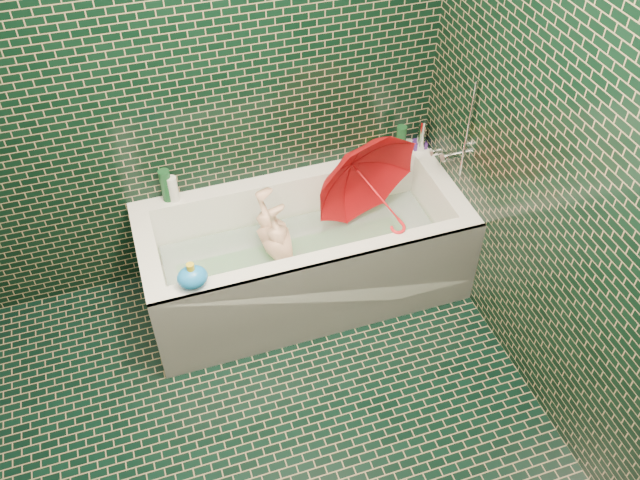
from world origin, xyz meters
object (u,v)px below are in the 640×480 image
object	(u,v)px
rubber_duck	(378,151)
bath_toy	(192,277)
umbrella	(377,194)
bathtub	(305,262)
child	(283,254)

from	to	relation	value
rubber_duck	bath_toy	size ratio (longest dim) A/B	0.83
umbrella	bathtub	bearing A→B (deg)	162.69
child	rubber_duck	distance (m)	0.80
bathtub	child	world-z (taller)	bathtub
bathtub	child	xyz separation A→B (m)	(-0.12, 0.00, 0.10)
bathtub	child	distance (m)	0.16
child	bath_toy	size ratio (longest dim) A/B	5.08
bathtub	rubber_duck	distance (m)	0.75
bathtub	child	size ratio (longest dim) A/B	2.14
bathtub	rubber_duck	size ratio (longest dim) A/B	13.10
umbrella	rubber_duck	world-z (taller)	umbrella
umbrella	bath_toy	bearing A→B (deg)	-178.38
rubber_duck	bathtub	bearing A→B (deg)	-125.14
bath_toy	child	bearing A→B (deg)	38.29
rubber_duck	bath_toy	xyz separation A→B (m)	(-1.17, -0.64, 0.02)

